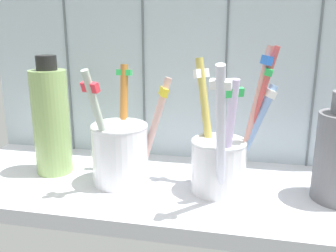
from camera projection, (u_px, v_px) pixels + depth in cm
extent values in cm
cube|color=silver|center=(169.00, 191.00, 51.10)|extent=(64.00, 22.00, 2.00)
cube|color=#B2C1CC|center=(185.00, 27.00, 56.65)|extent=(64.00, 2.00, 45.00)
cube|color=slate|center=(65.00, 27.00, 59.45)|extent=(0.30, 0.20, 45.00)
cube|color=slate|center=(143.00, 27.00, 56.89)|extent=(0.30, 0.20, 45.00)
cube|color=slate|center=(227.00, 27.00, 54.33)|extent=(0.30, 0.20, 45.00)
cube|color=slate|center=(321.00, 28.00, 51.78)|extent=(0.30, 0.20, 45.00)
cylinder|color=white|center=(120.00, 154.00, 50.45)|extent=(7.52, 7.52, 7.98)
torus|color=silver|center=(119.00, 126.00, 49.38)|extent=(7.64, 7.64, 0.50)
cylinder|color=#B9712F|center=(124.00, 119.00, 52.92)|extent=(1.09, 3.08, 15.34)
cube|color=green|center=(124.00, 72.00, 51.96)|extent=(2.08, 0.99, 0.91)
cylinder|color=beige|center=(153.00, 130.00, 50.00)|extent=(5.11, 2.84, 14.15)
cube|color=yellow|center=(164.00, 92.00, 48.89)|extent=(1.93, 2.68, 1.27)
cylinder|color=#AAB9AA|center=(102.00, 130.00, 46.65)|extent=(2.96, 5.81, 15.84)
cube|color=#E5333F|center=(90.00, 87.00, 43.74)|extent=(2.55, 1.77, 1.30)
cylinder|color=silver|center=(218.00, 166.00, 47.98)|extent=(7.00, 7.00, 6.69)
torus|color=silver|center=(219.00, 142.00, 47.08)|extent=(7.15, 7.15, 0.50)
cylinder|color=#E09A90|center=(252.00, 121.00, 45.86)|extent=(4.30, 2.17, 18.31)
cube|color=blue|center=(267.00, 60.00, 44.04)|extent=(1.52, 2.40, 1.15)
cylinder|color=silver|center=(228.00, 140.00, 44.29)|extent=(2.48, 3.06, 14.87)
cube|color=green|center=(234.00, 92.00, 42.07)|extent=(2.37, 1.93, 1.07)
cylinder|color=#88AEE6|center=(249.00, 139.00, 46.80)|extent=(6.35, 2.59, 13.85)
cube|color=white|center=(270.00, 93.00, 45.33)|extent=(1.59, 2.22, 1.16)
cylinder|color=#DA5353|center=(253.00, 120.00, 46.30)|extent=(5.22, 0.83, 18.34)
cube|color=green|center=(269.00, 72.00, 44.36)|extent=(1.07, 2.12, 0.99)
cylinder|color=tan|center=(207.00, 122.00, 48.85)|extent=(4.07, 4.06, 16.62)
cube|color=white|center=(201.00, 73.00, 48.25)|extent=(2.13, 2.14, 1.24)
cylinder|color=silver|center=(221.00, 138.00, 41.75)|extent=(1.36, 6.47, 17.09)
cube|color=white|center=(221.00, 84.00, 38.25)|extent=(2.31, 1.25, 1.16)
cylinder|color=#8EAF65|center=(51.00, 123.00, 53.12)|extent=(5.14, 5.14, 14.89)
cylinder|color=black|center=(46.00, 63.00, 50.85)|extent=(2.83, 2.83, 2.00)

